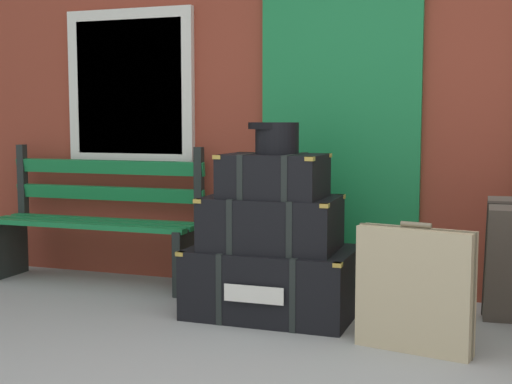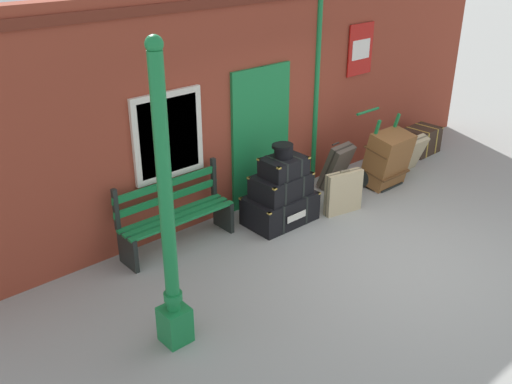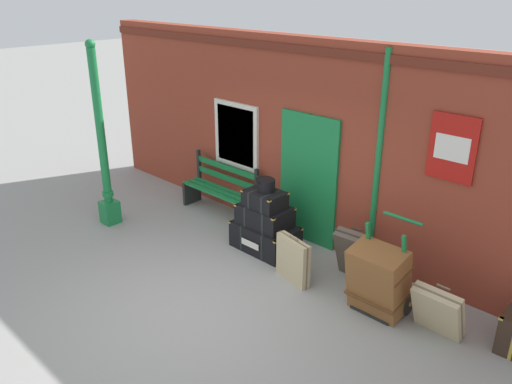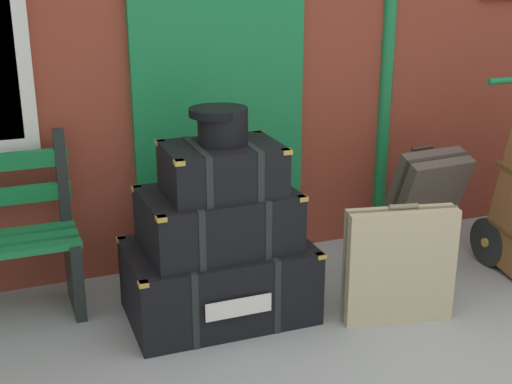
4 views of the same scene
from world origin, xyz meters
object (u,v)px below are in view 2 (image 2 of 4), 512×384
platform_bench (175,215)px  steamer_trunk_middle (281,185)px  suitcase_slate (343,192)px  porters_trolley (377,167)px  large_brown_trunk (387,159)px  round_hatbox (283,150)px  corner_trunk (421,140)px  lamp_post (169,240)px  suitcase_brown (336,166)px  steamer_trunk_top (284,166)px  steamer_trunk_base (280,208)px  suitcase_beige (409,154)px

platform_bench → steamer_trunk_middle: bearing=-16.7°
suitcase_slate → porters_trolley: bearing=15.0°
porters_trolley → large_brown_trunk: 0.27m
round_hatbox → corner_trunk: (3.86, 0.26, -0.87)m
platform_bench → steamer_trunk_middle: platform_bench is taller
porters_trolley → corner_trunk: 1.75m
round_hatbox → platform_bench: bearing=163.5°
lamp_post → large_brown_trunk: lamp_post is taller
lamp_post → large_brown_trunk: 4.93m
steamer_trunk_middle → suitcase_slate: bearing=-23.5°
lamp_post → suitcase_slate: lamp_post is taller
round_hatbox → suitcase_brown: bearing=9.8°
steamer_trunk_top → suitcase_slate: (0.89, -0.37, -0.55)m
steamer_trunk_middle → suitcase_brown: 1.51m
porters_trolley → steamer_trunk_base: bearing=178.2°
steamer_trunk_middle → corner_trunk: (3.89, 0.26, -0.34)m
suitcase_brown → corner_trunk: (2.41, 0.01, -0.15)m
steamer_trunk_base → steamer_trunk_top: steamer_trunk_top is taller
platform_bench → porters_trolley: bearing=-7.9°
large_brown_trunk → suitcase_beige: (0.76, 0.10, -0.14)m
platform_bench → round_hatbox: 1.73m
steamer_trunk_base → round_hatbox: size_ratio=3.30×
porters_trolley → suitcase_brown: porters_trolley is taller
steamer_trunk_middle → steamer_trunk_top: steamer_trunk_top is taller
platform_bench → steamer_trunk_top: size_ratio=2.60×
round_hatbox → corner_trunk: size_ratio=0.44×
suitcase_brown → large_brown_trunk: bearing=-34.7°
suitcase_beige → suitcase_brown: bearing=165.3°
steamer_trunk_base → steamer_trunk_middle: size_ratio=1.23×
suitcase_slate → large_brown_trunk: bearing=7.3°
lamp_post → platform_bench: (1.12, 1.62, -0.75)m
round_hatbox → suitcase_slate: round_hatbox is taller
steamer_trunk_base → round_hatbox: bearing=-31.6°
suitcase_slate → round_hatbox: bearing=156.1°
steamer_trunk_base → corner_trunk: (3.89, 0.24, 0.03)m
steamer_trunk_middle → round_hatbox: (0.03, -0.00, 0.53)m
platform_bench → steamer_trunk_base: (1.50, -0.44, -0.23)m
platform_bench → suitcase_slate: size_ratio=2.33×
platform_bench → steamer_trunk_base: 1.58m
round_hatbox → suitcase_slate: 1.24m
round_hatbox → steamer_trunk_middle: bearing=172.7°
steamer_trunk_middle → large_brown_trunk: bearing=-6.2°
steamer_trunk_top → suitcase_slate: size_ratio=0.89×
steamer_trunk_base → suitcase_slate: suitcase_slate is taller
large_brown_trunk → platform_bench: bearing=169.4°
platform_bench → steamer_trunk_base: size_ratio=1.57×
platform_bench → round_hatbox: bearing=-16.5°
steamer_trunk_base → large_brown_trunk: 2.19m
steamer_trunk_base → suitcase_brown: size_ratio=1.32×
round_hatbox → suitcase_slate: (0.88, -0.39, -0.78)m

